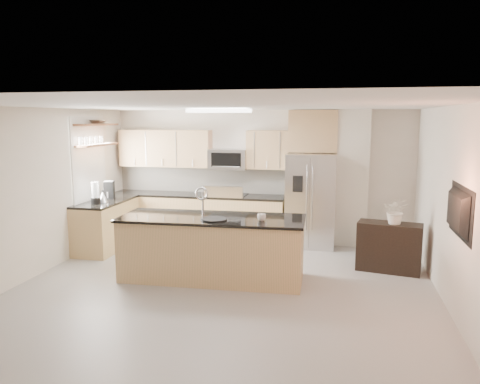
% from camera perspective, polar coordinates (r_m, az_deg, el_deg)
% --- Properties ---
extents(floor, '(6.50, 6.50, 0.00)m').
position_cam_1_polar(floor, '(6.67, -2.57, -12.45)').
color(floor, gray).
rests_on(floor, ground).
extents(ceiling, '(6.00, 6.50, 0.02)m').
position_cam_1_polar(ceiling, '(6.21, -2.74, 10.49)').
color(ceiling, silver).
rests_on(ceiling, wall_back).
extents(wall_back, '(6.00, 0.02, 2.60)m').
position_cam_1_polar(wall_back, '(9.45, 2.40, 2.07)').
color(wall_back, silver).
rests_on(wall_back, floor).
extents(wall_front, '(6.00, 0.02, 2.60)m').
position_cam_1_polar(wall_front, '(3.38, -17.20, -11.05)').
color(wall_front, silver).
rests_on(wall_front, floor).
extents(wall_left, '(0.02, 6.50, 2.60)m').
position_cam_1_polar(wall_left, '(7.64, -24.95, -0.41)').
color(wall_left, silver).
rests_on(wall_left, floor).
extents(wall_right, '(0.02, 6.50, 2.60)m').
position_cam_1_polar(wall_right, '(6.26, 24.95, -2.30)').
color(wall_right, silver).
rests_on(wall_right, floor).
extents(back_counter, '(3.55, 0.66, 1.44)m').
position_cam_1_polar(back_counter, '(9.57, -5.22, -2.90)').
color(back_counter, tan).
rests_on(back_counter, floor).
extents(left_counter, '(0.66, 1.50, 0.92)m').
position_cam_1_polar(left_counter, '(9.15, -15.98, -3.84)').
color(left_counter, tan).
rests_on(left_counter, floor).
extents(range, '(0.76, 0.64, 1.14)m').
position_cam_1_polar(range, '(9.39, -1.59, -3.09)').
color(range, black).
rests_on(range, floor).
extents(upper_cabinets, '(3.50, 0.33, 0.75)m').
position_cam_1_polar(upper_cabinets, '(9.56, -5.50, 5.27)').
color(upper_cabinets, tan).
rests_on(upper_cabinets, wall_back).
extents(microwave, '(0.76, 0.40, 0.40)m').
position_cam_1_polar(microwave, '(9.34, -1.44, 4.02)').
color(microwave, '#B4B4B6').
rests_on(microwave, upper_cabinets).
extents(refrigerator, '(0.92, 0.78, 1.78)m').
position_cam_1_polar(refrigerator, '(9.02, 8.62, -0.99)').
color(refrigerator, '#B4B4B6').
rests_on(refrigerator, floor).
extents(partition_column, '(0.60, 0.30, 2.60)m').
position_cam_1_polar(partition_column, '(9.17, 13.52, 1.61)').
color(partition_column, beige).
rests_on(partition_column, floor).
extents(window, '(0.04, 1.15, 1.65)m').
position_cam_1_polar(window, '(9.12, -17.98, 3.59)').
color(window, white).
rests_on(window, wall_left).
extents(shelf_lower, '(0.30, 1.20, 0.04)m').
position_cam_1_polar(shelf_lower, '(9.12, -17.06, 5.53)').
color(shelf_lower, brown).
rests_on(shelf_lower, wall_left).
extents(shelf_upper, '(0.30, 1.20, 0.04)m').
position_cam_1_polar(shelf_upper, '(9.11, -17.17, 7.85)').
color(shelf_upper, brown).
rests_on(shelf_upper, wall_left).
extents(ceiling_fixture, '(1.00, 0.50, 0.06)m').
position_cam_1_polar(ceiling_fixture, '(7.86, -2.55, 9.88)').
color(ceiling_fixture, white).
rests_on(ceiling_fixture, ceiling).
extents(island, '(2.82, 1.11, 1.39)m').
position_cam_1_polar(island, '(7.18, -3.41, -6.80)').
color(island, tan).
rests_on(island, floor).
extents(credenza, '(1.04, 0.59, 0.79)m').
position_cam_1_polar(credenza, '(7.91, 17.71, -6.42)').
color(credenza, black).
rests_on(credenza, floor).
extents(cup, '(0.17, 0.17, 0.10)m').
position_cam_1_polar(cup, '(6.79, 2.65, -3.10)').
color(cup, white).
rests_on(cup, island).
extents(platter, '(0.43, 0.43, 0.02)m').
position_cam_1_polar(platter, '(6.86, -3.21, -3.33)').
color(platter, black).
rests_on(platter, island).
extents(blender, '(0.17, 0.17, 0.39)m').
position_cam_1_polar(blender, '(8.74, -17.22, -0.28)').
color(blender, black).
rests_on(blender, left_counter).
extents(kettle, '(0.18, 0.18, 0.22)m').
position_cam_1_polar(kettle, '(8.88, -16.37, -0.57)').
color(kettle, '#B4B4B6').
rests_on(kettle, left_counter).
extents(coffee_maker, '(0.24, 0.26, 0.34)m').
position_cam_1_polar(coffee_maker, '(9.23, -15.66, 0.19)').
color(coffee_maker, black).
rests_on(coffee_maker, left_counter).
extents(bowl, '(0.42, 0.42, 0.09)m').
position_cam_1_polar(bowl, '(9.18, -16.96, 8.28)').
color(bowl, '#B4B4B6').
rests_on(bowl, shelf_upper).
extents(flower_vase, '(0.62, 0.55, 0.64)m').
position_cam_1_polar(flower_vase, '(7.70, 18.55, -1.40)').
color(flower_vase, silver).
rests_on(flower_vase, credenza).
extents(television, '(0.14, 1.08, 0.62)m').
position_cam_1_polar(television, '(6.04, 24.56, -2.18)').
color(television, black).
rests_on(television, wall_right).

